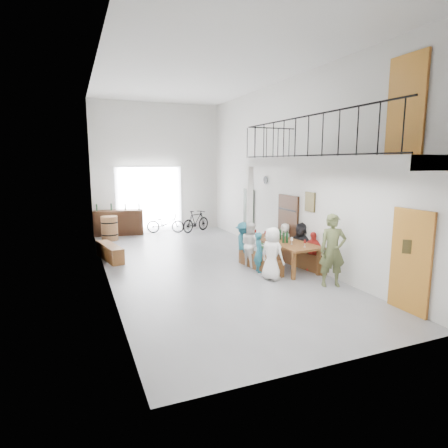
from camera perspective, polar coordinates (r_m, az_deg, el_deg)
name	(u,v)px	position (r m, az deg, el deg)	size (l,w,h in m)	color
floor	(203,265)	(11.19, -3.20, -6.19)	(12.00, 12.00, 0.00)	slate
room_walls	(202,142)	(10.79, -3.38, 12.30)	(12.00, 12.00, 12.00)	silver
gateway_portal	(149,200)	(16.51, -11.31, 3.65)	(2.80, 0.08, 2.80)	white
right_wall_decor	(319,209)	(10.45, 14.32, 2.16)	(0.07, 8.28, 5.07)	#A8691E
balcony	(329,164)	(8.94, 15.70, 8.77)	(1.52, 5.62, 4.00)	silver
tasting_table	(283,244)	(10.82, 8.93, -2.99)	(1.23, 2.51, 0.79)	brown
bench_inner	(260,262)	(10.67, 5.51, -5.83)	(0.29, 1.83, 0.42)	brown
bench_wall	(300,258)	(11.16, 11.49, -5.14)	(0.27, 2.09, 0.48)	brown
tableware	(279,237)	(10.74, 8.45, -1.90)	(0.65, 1.89, 0.35)	black
side_bench	(110,252)	(12.20, -16.99, -4.13)	(0.37, 1.70, 0.48)	brown
oak_barrel	(110,228)	(15.16, -17.04, -0.63)	(0.64, 0.64, 0.94)	#92613D
serving_counter	(119,223)	(16.14, -15.72, 0.20)	(1.98, 0.55, 1.05)	#3C2012
counter_bottles	(118,207)	(16.05, -15.83, 2.54)	(1.72, 0.31, 0.28)	black
guest_left_a	(272,254)	(9.70, 7.34, -4.51)	(0.67, 0.44, 1.37)	white
guest_left_b	(259,252)	(10.36, 5.33, -4.31)	(0.41, 0.27, 1.12)	#236476
guest_left_c	(251,244)	(10.88, 4.08, -3.12)	(0.63, 0.49, 1.30)	white
guest_left_d	(243,242)	(11.26, 2.93, -2.83)	(0.80, 0.46, 1.24)	#236476
guest_right_a	(312,251)	(10.72, 13.33, -4.08)	(0.65, 0.27, 1.11)	red
guest_right_b	(300,244)	(11.22, 11.58, -2.99)	(1.18, 0.38, 1.27)	black
guest_right_c	(285,241)	(11.80, 9.26, -2.64)	(0.56, 0.36, 1.14)	white
host_standing	(333,250)	(9.46, 16.23, -3.90)	(0.65, 0.43, 1.78)	#515932
potted_plant	(264,246)	(12.81, 6.05, -3.32)	(0.35, 0.31, 0.39)	#1A471C
bicycle_near	(166,223)	(16.21, -8.90, 0.12)	(0.56, 1.60, 0.84)	black
bicycle_far	(196,221)	(16.31, -4.30, 0.44)	(0.44, 1.56, 0.94)	black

